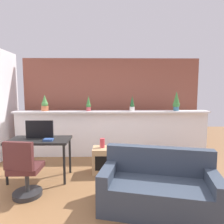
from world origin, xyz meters
The scene contains 15 objects.
ground_plane centered at (0.00, 0.00, 0.00)m, with size 12.00×12.00×0.00m, color brown.
divider_wall centered at (0.00, 2.00, 0.55)m, with size 4.73×0.16×1.10m, color white.
plant_shelf centered at (0.00, 1.96, 1.12)m, with size 4.73×0.35×0.04m, color white.
brick_wall_behind centered at (0.00, 2.60, 1.25)m, with size 4.73×0.10×2.50m, color brown.
potted_plant_0 centered at (-1.64, 1.99, 1.31)m, with size 0.17×0.17×0.39m.
potted_plant_1 centered at (-0.57, 1.95, 1.31)m, with size 0.11×0.11×0.37m.
potted_plant_2 centered at (0.50, 1.96, 1.30)m, with size 0.12×0.12×0.38m.
potted_plant_3 centered at (1.59, 1.99, 1.37)m, with size 0.17×0.17×0.48m.
desk centered at (-1.35, 0.72, 0.67)m, with size 1.10×0.60×0.75m.
tv_monitor centered at (-1.37, 0.80, 0.92)m, with size 0.51×0.04×0.33m, color black.
office_chair centered at (-1.35, 0.05, 0.39)m, with size 0.47×0.47×0.91m.
side_cube_shelf centered at (-0.19, 0.99, 0.25)m, with size 0.40×0.41×0.50m.
vase_on_shelf centered at (-0.20, 1.02, 0.59)m, with size 0.10×0.10×0.19m, color #CC3D47.
book_on_desk centered at (-1.15, 0.60, 0.77)m, with size 0.16×0.13×0.04m, color #2D4C8C.
couch centered at (0.61, -0.24, 0.28)m, with size 1.69×1.10×0.80m.
Camera 1 is at (-0.07, -2.86, 1.63)m, focal length 31.73 mm.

